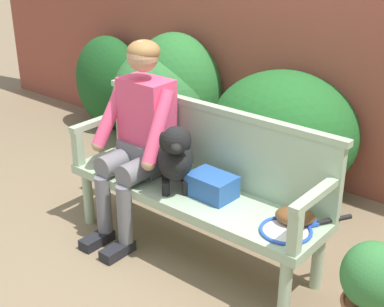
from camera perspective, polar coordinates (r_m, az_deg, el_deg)
The scene contains 16 objects.
ground_plane at distance 3.66m, azimuth 0.00°, elevation -10.11°, with size 40.00×40.00×0.00m, color #7A664C.
brick_garden_fence at distance 4.45m, azimuth 13.36°, elevation 11.72°, with size 8.00×0.30×2.31m, color brown.
hedge_bush_far_left at distance 4.31m, azimuth 9.42°, elevation 2.22°, with size 1.18×1.07×0.95m, color #1E5B23.
hedge_bush_mid_right at distance 5.02m, azimuth -2.56°, elevation 5.85°, with size 1.02×0.99×0.99m, color #337538.
hedge_bush_far_right at distance 4.97m, azimuth -1.74°, elevation 6.29°, with size 0.90×0.75×1.09m, color #286B2D.
hedge_bush_mid_left at distance 5.61m, azimuth -8.55°, elevation 7.28°, with size 0.83×0.53×0.94m, color #194C1E.
garden_bench at distance 3.45m, azimuth 0.00°, elevation -4.70°, with size 1.76×0.49×0.45m.
bench_backrest at distance 3.47m, azimuth 2.26°, elevation 1.16°, with size 1.80×0.06×0.50m.
bench_armrest_left_end at distance 3.83m, azimuth -10.53°, elevation 2.15°, with size 0.06×0.49×0.28m.
bench_armrest_right_end at distance 2.86m, azimuth 11.95°, elevation -5.78°, with size 0.06×0.49×0.28m.
person_seated at distance 3.58m, azimuth -5.55°, elevation 2.09°, with size 0.56×0.64×1.32m.
dog_on_bench at distance 3.32m, azimuth -1.77°, elevation -0.27°, with size 0.41×0.42×0.47m.
tennis_racket at distance 3.05m, azimuth 10.18°, elevation -7.77°, with size 0.42×0.56×0.03m.
baseball_glove at distance 3.11m, azimuth 10.66°, elevation -6.41°, with size 0.22×0.17×0.09m, color brown.
sports_bag at distance 3.33m, azimuth 2.07°, elevation -3.36°, with size 0.28×0.20×0.14m, color #2856A3.
potted_plant at distance 2.96m, azimuth 18.11°, elevation -13.33°, with size 0.32×0.32×0.58m.
Camera 1 is at (1.94, -2.33, 2.04)m, focal length 51.30 mm.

